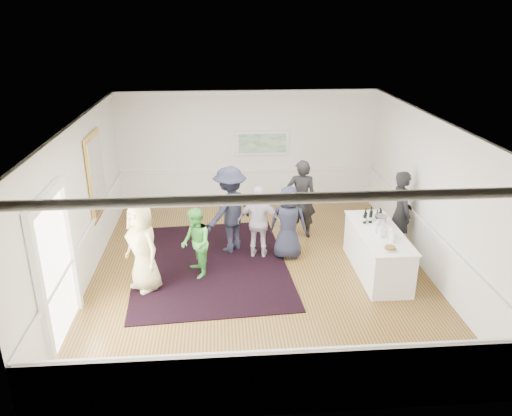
{
  "coord_description": "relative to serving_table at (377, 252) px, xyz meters",
  "views": [
    {
      "loc": [
        -0.78,
        -9.24,
        5.12
      ],
      "look_at": [
        -0.06,
        0.2,
        1.37
      ],
      "focal_mm": 35.0,
      "sensor_mm": 36.0,
      "label": 1
    }
  ],
  "objects": [
    {
      "name": "wall_right",
      "position": [
        1.06,
        0.18,
        1.13
      ],
      "size": [
        0.02,
        8.0,
        3.2
      ],
      "primitive_type": "cube",
      "color": "white",
      "rests_on": "floor"
    },
    {
      "name": "floor",
      "position": [
        -2.44,
        0.18,
        -0.47
      ],
      "size": [
        8.0,
        8.0,
        0.0
      ],
      "primitive_type": "plane",
      "color": "olive",
      "rests_on": "ground"
    },
    {
      "name": "area_rug",
      "position": [
        -3.47,
        0.6,
        -0.46
      ],
      "size": [
        3.51,
        4.45,
        0.02
      ],
      "primitive_type": "cube",
      "rotation": [
        0.0,
        0.0,
        0.07
      ],
      "color": "black",
      "rests_on": "floor"
    },
    {
      "name": "doorway",
      "position": [
        -5.88,
        -1.72,
        0.94
      ],
      "size": [
        0.1,
        1.78,
        2.56
      ],
      "color": "white",
      "rests_on": "wall_left"
    },
    {
      "name": "bartender",
      "position": [
        0.76,
        0.88,
        0.49
      ],
      "size": [
        0.48,
        0.71,
        1.92
      ],
      "primitive_type": "imported",
      "rotation": [
        0.0,
        0.0,
        1.6
      ],
      "color": "black",
      "rests_on": "floor"
    },
    {
      "name": "juice_pitchers",
      "position": [
        0.03,
        -0.3,
        0.59
      ],
      "size": [
        0.37,
        0.59,
        0.24
      ],
      "color": "#75B440",
      "rests_on": "serving_table"
    },
    {
      "name": "guest_lilac",
      "position": [
        -2.38,
        0.93,
        0.35
      ],
      "size": [
        1.02,
        0.57,
        1.64
      ],
      "primitive_type": "imported",
      "rotation": [
        0.0,
        0.0,
        2.95
      ],
      "color": "silver",
      "rests_on": "floor"
    },
    {
      "name": "guest_navy",
      "position": [
        -1.75,
        0.85,
        0.35
      ],
      "size": [
        0.89,
        0.67,
        1.64
      ],
      "primitive_type": "imported",
      "rotation": [
        0.0,
        0.0,
        2.95
      ],
      "color": "#1E2133",
      "rests_on": "floor"
    },
    {
      "name": "wall_back",
      "position": [
        -2.44,
        4.18,
        1.13
      ],
      "size": [
        7.0,
        0.02,
        3.2
      ],
      "primitive_type": "cube",
      "color": "white",
      "rests_on": "floor"
    },
    {
      "name": "wall_left",
      "position": [
        -5.94,
        0.18,
        1.13
      ],
      "size": [
        0.02,
        8.0,
        3.2
      ],
      "primitive_type": "cube",
      "color": "white",
      "rests_on": "floor"
    },
    {
      "name": "ceiling",
      "position": [
        -2.44,
        0.18,
        2.73
      ],
      "size": [
        7.0,
        8.0,
        0.02
      ],
      "primitive_type": "cube",
      "color": "white",
      "rests_on": "wall_back"
    },
    {
      "name": "serving_table",
      "position": [
        0.0,
        0.0,
        0.0
      ],
      "size": [
        0.88,
        2.33,
        0.94
      ],
      "color": "white",
      "rests_on": "floor"
    },
    {
      "name": "mirror",
      "position": [
        -5.89,
        1.48,
        1.33
      ],
      "size": [
        0.05,
        1.25,
        1.85
      ],
      "color": "gold",
      "rests_on": "wall_left"
    },
    {
      "name": "wall_front",
      "position": [
        -2.44,
        -3.82,
        1.13
      ],
      "size": [
        7.0,
        0.02,
        3.2
      ],
      "primitive_type": "cube",
      "color": "white",
      "rests_on": "floor"
    },
    {
      "name": "nut_bowl",
      "position": [
        -0.07,
        -0.87,
        0.5
      ],
      "size": [
        0.25,
        0.25,
        0.08
      ],
      "color": "white",
      "rests_on": "serving_table"
    },
    {
      "name": "wainscoting",
      "position": [
        -2.44,
        0.18,
        0.03
      ],
      "size": [
        7.0,
        8.0,
        1.0
      ],
      "primitive_type": null,
      "color": "white",
      "rests_on": "floor"
    },
    {
      "name": "guest_dark_b",
      "position": [
        -1.3,
        1.92,
        0.49
      ],
      "size": [
        0.76,
        0.55,
        1.93
      ],
      "primitive_type": "imported",
      "rotation": [
        0.0,
        0.0,
        3.01
      ],
      "color": "black",
      "rests_on": "floor"
    },
    {
      "name": "guest_green",
      "position": [
        -3.74,
        0.15,
        0.26
      ],
      "size": [
        0.73,
        0.84,
        1.47
      ],
      "primitive_type": "imported",
      "rotation": [
        0.0,
        0.0,
        -1.29
      ],
      "color": "#4DBE4C",
      "rests_on": "floor"
    },
    {
      "name": "wine_bottles",
      "position": [
        -0.0,
        0.48,
        0.62
      ],
      "size": [
        0.43,
        0.27,
        0.31
      ],
      "color": "black",
      "rests_on": "serving_table"
    },
    {
      "name": "guest_tan",
      "position": [
        -4.73,
        -0.29,
        0.43
      ],
      "size": [
        1.02,
        1.04,
        1.8
      ],
      "primitive_type": "imported",
      "rotation": [
        0.0,
        0.0,
        -0.83
      ],
      "color": "#D0C582",
      "rests_on": "floor"
    },
    {
      "name": "landscape_painting",
      "position": [
        -2.04,
        4.13,
        1.31
      ],
      "size": [
        1.44,
        0.06,
        0.66
      ],
      "color": "white",
      "rests_on": "wall_back"
    },
    {
      "name": "guest_dark_a",
      "position": [
        -3.01,
        1.28,
        0.52
      ],
      "size": [
        1.44,
        1.42,
        1.99
      ],
      "primitive_type": "imported",
      "rotation": [
        0.0,
        0.0,
        3.9
      ],
      "color": "#1E2133",
      "rests_on": "floor"
    },
    {
      "name": "ice_bucket",
      "position": [
        0.08,
        0.24,
        0.58
      ],
      "size": [
        0.26,
        0.26,
        0.25
      ],
      "primitive_type": "cylinder",
      "color": "silver",
      "rests_on": "serving_table"
    }
  ]
}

